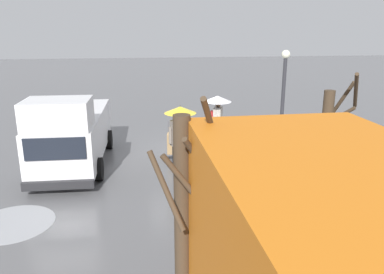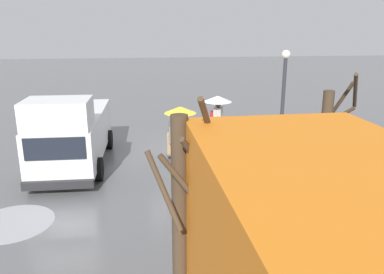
# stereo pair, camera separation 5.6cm
# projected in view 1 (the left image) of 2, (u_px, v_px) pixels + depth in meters

# --- Properties ---
(ground_plane) EXTENTS (90.00, 90.00, 0.00)m
(ground_plane) POSITION_uv_depth(u_px,v_px,m) (183.00, 153.00, 14.44)
(ground_plane) COLOR #5B5B5E
(slush_patch_near_cluster) EXTENTS (1.77, 1.77, 0.01)m
(slush_patch_near_cluster) POSITION_uv_depth(u_px,v_px,m) (254.00, 147.00, 15.15)
(slush_patch_near_cluster) COLOR #ADAFB5
(slush_patch_near_cluster) RESTS_ON ground
(slush_patch_under_van) EXTENTS (1.97, 1.97, 0.01)m
(slush_patch_under_van) POSITION_uv_depth(u_px,v_px,m) (13.00, 223.00, 9.26)
(slush_patch_under_van) COLOR #999BA0
(slush_patch_under_van) RESTS_ON ground
(slush_patch_mid_street) EXTENTS (1.74, 1.74, 0.01)m
(slush_patch_mid_street) POSITION_uv_depth(u_px,v_px,m) (242.00, 198.00, 10.62)
(slush_patch_mid_street) COLOR #999BA0
(slush_patch_mid_street) RESTS_ON ground
(cargo_van_parked_right) EXTENTS (2.29, 5.38, 2.60)m
(cargo_van_parked_right) POSITION_uv_depth(u_px,v_px,m) (72.00, 133.00, 12.74)
(cargo_van_parked_right) COLOR white
(cargo_van_parked_right) RESTS_ON ground
(shopping_cart_vendor) EXTENTS (0.76, 0.94, 1.04)m
(shopping_cart_vendor) POSITION_uv_depth(u_px,v_px,m) (200.00, 144.00, 13.61)
(shopping_cart_vendor) COLOR #1951B2
(shopping_cart_vendor) RESTS_ON ground
(hand_dolly_boxes) EXTENTS (0.63, 0.78, 1.32)m
(hand_dolly_boxes) POSITION_uv_depth(u_px,v_px,m) (174.00, 144.00, 13.63)
(hand_dolly_boxes) COLOR #515156
(hand_dolly_boxes) RESTS_ON ground
(pedestrian_pink_side) EXTENTS (1.04, 1.04, 2.15)m
(pedestrian_pink_side) POSITION_uv_depth(u_px,v_px,m) (217.00, 110.00, 14.34)
(pedestrian_pink_side) COLOR black
(pedestrian_pink_side) RESTS_ON ground
(pedestrian_black_side) EXTENTS (1.04, 1.04, 2.15)m
(pedestrian_black_side) POSITION_uv_depth(u_px,v_px,m) (179.00, 123.00, 12.40)
(pedestrian_black_side) COLOR black
(pedestrian_black_side) RESTS_ON ground
(bare_tree_near) EXTENTS (1.18, 1.41, 3.72)m
(bare_tree_near) POSITION_uv_depth(u_px,v_px,m) (325.00, 154.00, 8.70)
(bare_tree_near) COLOR #423323
(bare_tree_near) RESTS_ON ground
(bare_tree_far) EXTENTS (1.06, 0.81, 3.79)m
(bare_tree_far) POSITION_uv_depth(u_px,v_px,m) (183.00, 223.00, 5.53)
(bare_tree_far) COLOR #423323
(bare_tree_far) RESTS_ON ground
(street_lamp) EXTENTS (0.28, 0.28, 3.86)m
(street_lamp) POSITION_uv_depth(u_px,v_px,m) (283.00, 96.00, 12.62)
(street_lamp) COLOR #2D2D33
(street_lamp) RESTS_ON ground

